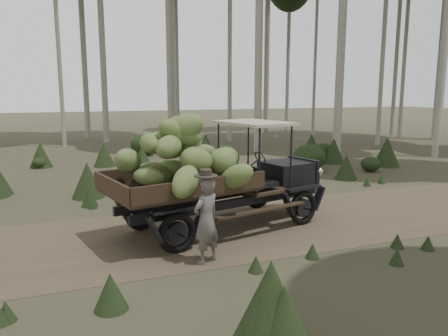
{
  "coord_description": "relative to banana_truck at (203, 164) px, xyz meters",
  "views": [
    {
      "loc": [
        -4.98,
        -8.82,
        3.1
      ],
      "look_at": [
        -1.56,
        0.19,
        1.38
      ],
      "focal_mm": 35.0,
      "sensor_mm": 36.0,
      "label": 1
    }
  ],
  "objects": [
    {
      "name": "banana_truck",
      "position": [
        0.0,
        0.0,
        0.0
      ],
      "size": [
        5.46,
        3.21,
        2.76
      ],
      "rotation": [
        0.0,
        0.0,
        0.23
      ],
      "color": "black",
      "rests_on": "ground"
    },
    {
      "name": "farmer",
      "position": [
        -0.5,
        -1.67,
        -0.71
      ],
      "size": [
        0.69,
        0.61,
        1.73
      ],
      "rotation": [
        0.0,
        0.0,
        3.62
      ],
      "color": "#595652",
      "rests_on": "ground"
    },
    {
      "name": "ground",
      "position": [
        2.1,
        -0.02,
        -1.53
      ],
      "size": [
        120.0,
        120.0,
        0.0
      ],
      "primitive_type": "plane",
      "color": "#473D2B",
      "rests_on": "ground"
    },
    {
      "name": "dirt_track",
      "position": [
        2.1,
        -0.02,
        -1.52
      ],
      "size": [
        70.0,
        4.0,
        0.01
      ],
      "primitive_type": "cube",
      "color": "brown",
      "rests_on": "ground"
    },
    {
      "name": "undergrowth",
      "position": [
        0.79,
        2.06,
        -0.99
      ],
      "size": [
        21.86,
        23.94,
        1.36
      ],
      "color": "#233319",
      "rests_on": "ground"
    }
  ]
}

